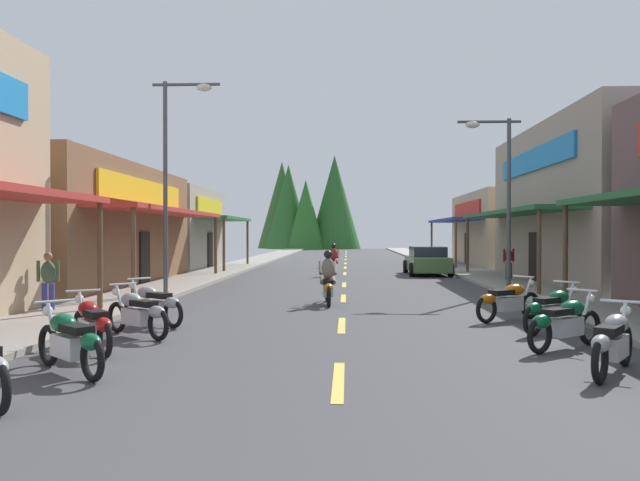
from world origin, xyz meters
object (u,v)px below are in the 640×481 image
at_px(motorcycle_parked_right_3, 553,309).
at_px(parked_car_curbside, 427,261).
at_px(motorcycle_parked_left_2, 92,324).
at_px(motorcycle_parked_left_1, 70,340).
at_px(motorcycle_parked_right_2, 565,322).
at_px(streetlamp_left, 175,159).
at_px(motorcycle_parked_right_1, 613,341).
at_px(streetlamp_right, 499,179).
at_px(motorcycle_parked_right_4, 508,300).
at_px(pedestrian_waiting, 48,279).
at_px(motorcycle_parked_left_4, 153,303).
at_px(motorcycle_parked_left_3, 138,312).
at_px(rider_cruising_lead, 328,282).
at_px(pedestrian_browsing, 509,260).
at_px(rider_cruising_trailing, 333,262).

height_order(motorcycle_parked_right_3, parked_car_curbside, parked_car_curbside).
bearing_deg(motorcycle_parked_left_2, motorcycle_parked_left_1, 154.40).
bearing_deg(motorcycle_parked_right_3, motorcycle_parked_right_2, -143.30).
relative_size(motorcycle_parked_right_2, motorcycle_parked_left_1, 1.06).
relative_size(streetlamp_left, motorcycle_parked_right_1, 3.81).
distance_m(streetlamp_right, motorcycle_parked_right_2, 11.40).
height_order(streetlamp_right, motorcycle_parked_left_1, streetlamp_right).
height_order(motorcycle_parked_right_4, pedestrian_waiting, pedestrian_waiting).
height_order(motorcycle_parked_left_4, pedestrian_waiting, pedestrian_waiting).
bearing_deg(pedestrian_waiting, motorcycle_parked_right_2, -116.12).
relative_size(streetlamp_left, motorcycle_parked_left_3, 4.03).
height_order(streetlamp_right, motorcycle_parked_right_2, streetlamp_right).
xyz_separation_m(motorcycle_parked_right_4, motorcycle_parked_left_2, (-8.15, -4.20, 0.00)).
bearing_deg(motorcycle_parked_right_2, rider_cruising_lead, 84.61).
distance_m(rider_cruising_lead, parked_car_curbside, 14.12).
xyz_separation_m(streetlamp_left, motorcycle_parked_right_4, (9.25, -5.08, -3.94)).
relative_size(motorcycle_parked_left_3, parked_car_curbside, 0.40).
xyz_separation_m(motorcycle_parked_left_3, pedestrian_waiting, (-3.41, 3.33, 0.42)).
xyz_separation_m(streetlamp_right, pedestrian_browsing, (1.52, 4.69, -3.00)).
xyz_separation_m(motorcycle_parked_left_2, motorcycle_parked_left_3, (0.26, 1.58, 0.00)).
distance_m(motorcycle_parked_right_1, rider_cruising_lead, 9.85).
relative_size(motorcycle_parked_right_2, rider_cruising_trailing, 0.81).
distance_m(motorcycle_parked_right_2, rider_cruising_lead, 8.10).
height_order(motorcycle_parked_left_2, rider_cruising_lead, rider_cruising_lead).
xyz_separation_m(streetlamp_left, motorcycle_parked_right_1, (9.33, -10.70, -3.94)).
xyz_separation_m(motorcycle_parked_right_3, motorcycle_parked_left_1, (-8.26, -4.20, 0.00)).
relative_size(motorcycle_parked_right_4, parked_car_curbside, 0.42).
bearing_deg(motorcycle_parked_left_4, streetlamp_right, -101.90).
xyz_separation_m(motorcycle_parked_left_1, motorcycle_parked_left_2, (-0.38, 1.70, 0.00)).
relative_size(motorcycle_parked_right_1, motorcycle_parked_left_4, 1.03).
relative_size(motorcycle_parked_right_3, motorcycle_parked_left_1, 1.02).
bearing_deg(pedestrian_waiting, motorcycle_parked_left_4, -123.65).
relative_size(streetlamp_left, pedestrian_waiting, 4.38).
bearing_deg(motorcycle_parked_right_1, pedestrian_waiting, 95.92).
bearing_deg(motorcycle_parked_left_1, streetlamp_right, -82.67).
bearing_deg(motorcycle_parked_left_1, motorcycle_parked_left_2, -34.91).
bearing_deg(motorcycle_parked_left_4, motorcycle_parked_right_4, -135.23).
height_order(motorcycle_parked_right_3, pedestrian_waiting, pedestrian_waiting).
height_order(motorcycle_parked_right_1, rider_cruising_trailing, rider_cruising_trailing).
bearing_deg(streetlamp_left, motorcycle_parked_left_1, -82.34).
bearing_deg(motorcycle_parked_left_1, motorcycle_parked_right_3, -110.40).
distance_m(rider_cruising_trailing, parked_car_curbside, 4.75).
bearing_deg(streetlamp_right, rider_cruising_lead, -145.58).
xyz_separation_m(motorcycle_parked_right_1, pedestrian_waiting, (-11.37, 6.34, 0.42)).
bearing_deg(motorcycle_parked_right_4, motorcycle_parked_right_3, -109.13).
relative_size(pedestrian_browsing, parked_car_curbside, 0.38).
bearing_deg(motorcycle_parked_left_3, motorcycle_parked_left_2, 120.29).
distance_m(streetlamp_right, parked_car_curbside, 10.04).
relative_size(motorcycle_parked_left_2, rider_cruising_trailing, 0.82).
xyz_separation_m(motorcycle_parked_left_3, parked_car_curbside, (8.10, 19.17, 0.20)).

